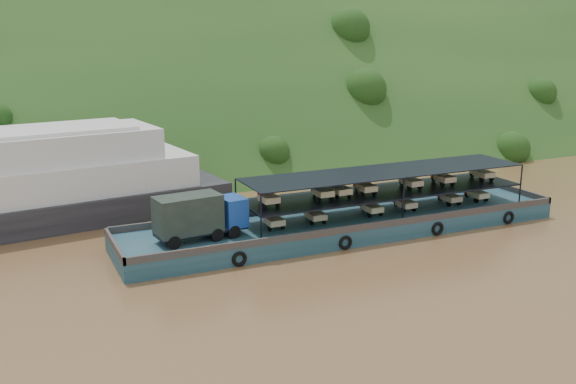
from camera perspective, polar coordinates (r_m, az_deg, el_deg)
name	(u,v)px	position (r m, az deg, el deg)	size (l,w,h in m)	color
ground	(329,240)	(47.91, 3.68, -4.27)	(160.00, 160.00, 0.00)	brown
hillside	(192,156)	(80.43, -8.51, 3.20)	(140.00, 28.00, 28.00)	#173714
cargo_barge	(337,220)	(49.00, 4.40, -2.51)	(35.00, 7.18, 4.54)	#123840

